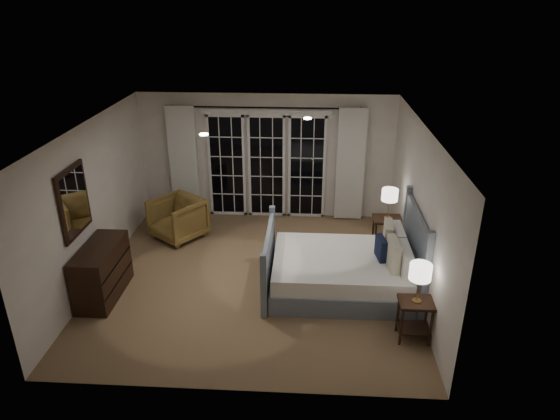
# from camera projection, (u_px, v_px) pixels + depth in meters

# --- Properties ---
(floor) EXTENTS (5.00, 5.00, 0.00)m
(floor) POSITION_uv_depth(u_px,v_px,m) (255.00, 277.00, 8.12)
(floor) COLOR #886549
(floor) RESTS_ON ground
(ceiling) EXTENTS (5.00, 5.00, 0.00)m
(ceiling) POSITION_uv_depth(u_px,v_px,m) (251.00, 127.00, 7.10)
(ceiling) COLOR white
(ceiling) RESTS_ON wall_back
(wall_left) EXTENTS (0.02, 5.00, 2.50)m
(wall_left) POSITION_uv_depth(u_px,v_px,m) (93.00, 203.00, 7.75)
(wall_left) COLOR beige
(wall_left) RESTS_ON floor
(wall_right) EXTENTS (0.02, 5.00, 2.50)m
(wall_right) POSITION_uv_depth(u_px,v_px,m) (419.00, 211.00, 7.47)
(wall_right) COLOR beige
(wall_right) RESTS_ON floor
(wall_back) EXTENTS (5.00, 0.02, 2.50)m
(wall_back) POSITION_uv_depth(u_px,v_px,m) (267.00, 157.00, 9.89)
(wall_back) COLOR beige
(wall_back) RESTS_ON floor
(wall_front) EXTENTS (5.00, 0.02, 2.50)m
(wall_front) POSITION_uv_depth(u_px,v_px,m) (227.00, 301.00, 5.33)
(wall_front) COLOR beige
(wall_front) RESTS_ON floor
(french_doors) EXTENTS (2.50, 0.04, 2.20)m
(french_doors) POSITION_uv_depth(u_px,v_px,m) (267.00, 165.00, 9.92)
(french_doors) COLOR black
(french_doors) RESTS_ON wall_back
(curtain_rod) EXTENTS (3.50, 0.03, 0.03)m
(curtain_rod) POSITION_uv_depth(u_px,v_px,m) (266.00, 108.00, 9.39)
(curtain_rod) COLOR black
(curtain_rod) RESTS_ON wall_back
(curtain_left) EXTENTS (0.55, 0.10, 2.25)m
(curtain_left) POSITION_uv_depth(u_px,v_px,m) (184.00, 162.00, 9.91)
(curtain_left) COLOR white
(curtain_left) RESTS_ON curtain_rod
(curtain_right) EXTENTS (0.55, 0.10, 2.25)m
(curtain_right) POSITION_uv_depth(u_px,v_px,m) (350.00, 165.00, 9.73)
(curtain_right) COLOR white
(curtain_right) RESTS_ON curtain_rod
(downlight_a) EXTENTS (0.12, 0.12, 0.01)m
(downlight_a) POSITION_uv_depth(u_px,v_px,m) (308.00, 118.00, 7.61)
(downlight_a) COLOR white
(downlight_a) RESTS_ON ceiling
(downlight_b) EXTENTS (0.12, 0.12, 0.01)m
(downlight_b) POSITION_uv_depth(u_px,v_px,m) (204.00, 134.00, 6.77)
(downlight_b) COLOR white
(downlight_b) RESTS_ON ceiling
(bed) EXTENTS (2.26, 1.62, 1.32)m
(bed) POSITION_uv_depth(u_px,v_px,m) (344.00, 270.00, 7.69)
(bed) COLOR slate
(bed) RESTS_ON floor
(nightstand_left) EXTENTS (0.45, 0.36, 0.59)m
(nightstand_left) POSITION_uv_depth(u_px,v_px,m) (415.00, 314.00, 6.56)
(nightstand_left) COLOR black
(nightstand_left) RESTS_ON floor
(nightstand_right) EXTENTS (0.49, 0.40, 0.64)m
(nightstand_right) POSITION_uv_depth(u_px,v_px,m) (386.00, 229.00, 8.78)
(nightstand_right) COLOR black
(nightstand_right) RESTS_ON floor
(lamp_left) EXTENTS (0.28, 0.28, 0.55)m
(lamp_left) POSITION_uv_depth(u_px,v_px,m) (420.00, 272.00, 6.29)
(lamp_left) COLOR #AF8346
(lamp_left) RESTS_ON nightstand_left
(lamp_right) EXTENTS (0.28, 0.28, 0.54)m
(lamp_right) POSITION_uv_depth(u_px,v_px,m) (390.00, 195.00, 8.51)
(lamp_right) COLOR #AF8346
(lamp_right) RESTS_ON nightstand_right
(armchair) EXTENTS (1.18, 1.18, 0.78)m
(armchair) POSITION_uv_depth(u_px,v_px,m) (178.00, 219.00, 9.27)
(armchair) COLOR brown
(armchair) RESTS_ON floor
(dresser) EXTENTS (0.50, 1.18, 0.83)m
(dresser) POSITION_uv_depth(u_px,v_px,m) (102.00, 271.00, 7.49)
(dresser) COLOR black
(dresser) RESTS_ON floor
(mirror) EXTENTS (0.05, 0.85, 1.00)m
(mirror) POSITION_uv_depth(u_px,v_px,m) (74.00, 202.00, 7.04)
(mirror) COLOR black
(mirror) RESTS_ON wall_left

